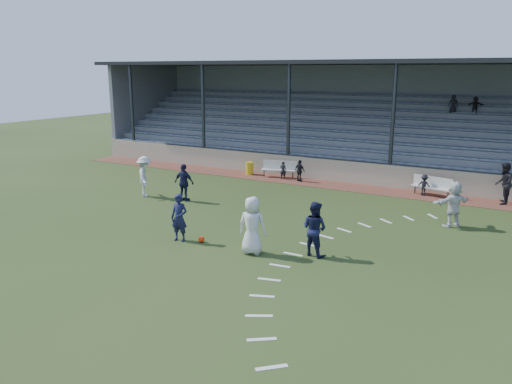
% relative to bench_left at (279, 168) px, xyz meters
% --- Properties ---
extents(ground, '(90.00, 90.00, 0.00)m').
position_rel_bench_left_xyz_m(ground, '(3.16, -10.88, -0.58)').
color(ground, '#293C18').
rests_on(ground, ground).
extents(cinder_track, '(34.00, 2.00, 0.02)m').
position_rel_bench_left_xyz_m(cinder_track, '(3.16, -0.38, -0.57)').
color(cinder_track, brown).
rests_on(cinder_track, ground).
extents(retaining_wall, '(34.00, 0.18, 1.20)m').
position_rel_bench_left_xyz_m(retaining_wall, '(3.16, 0.67, 0.02)').
color(retaining_wall, '#B7AA8D').
rests_on(retaining_wall, ground).
extents(bench_left, '(2.04, 0.94, 0.95)m').
position_rel_bench_left_xyz_m(bench_left, '(0.00, 0.00, 0.00)').
color(bench_left, beige).
rests_on(bench_left, cinder_track).
extents(bench_right, '(2.04, 0.95, 0.95)m').
position_rel_bench_left_xyz_m(bench_right, '(8.55, -0.24, 0.00)').
color(bench_right, beige).
rests_on(bench_right, cinder_track).
extents(trash_bin, '(0.46, 0.46, 0.74)m').
position_rel_bench_left_xyz_m(trash_bin, '(-1.90, -0.17, -0.20)').
color(trash_bin, gold).
rests_on(trash_bin, cinder_track).
extents(football, '(0.23, 0.23, 0.23)m').
position_rel_bench_left_xyz_m(football, '(2.60, -11.41, -0.47)').
color(football, '#EE390E').
rests_on(football, ground).
extents(player_white_lead, '(1.06, 0.78, 1.99)m').
position_rel_bench_left_xyz_m(player_white_lead, '(4.76, -11.46, 0.41)').
color(player_white_lead, silver).
rests_on(player_white_lead, ground).
extents(player_navy_lead, '(0.70, 0.52, 1.74)m').
position_rel_bench_left_xyz_m(player_navy_lead, '(1.81, -11.65, 0.29)').
color(player_navy_lead, '#15183A').
rests_on(player_navy_lead, ground).
extents(player_navy_mid, '(1.03, 0.88, 1.86)m').
position_rel_bench_left_xyz_m(player_navy_mid, '(6.64, -10.57, 0.35)').
color(player_navy_mid, '#15183A').
rests_on(player_navy_mid, ground).
extents(player_white_wing, '(1.40, 1.46, 2.00)m').
position_rel_bench_left_xyz_m(player_white_wing, '(-3.76, -7.21, 0.41)').
color(player_white_wing, silver).
rests_on(player_white_wing, ground).
extents(player_navy_wing, '(1.05, 0.46, 1.78)m').
position_rel_bench_left_xyz_m(player_navy_wing, '(-1.53, -6.98, 0.31)').
color(player_navy_wing, '#15183A').
rests_on(player_navy_wing, ground).
extents(player_white_back, '(1.52, 1.66, 1.85)m').
position_rel_bench_left_xyz_m(player_white_back, '(10.21, -4.92, 0.34)').
color(player_white_back, silver).
rests_on(player_white_back, ground).
extents(official, '(0.74, 0.94, 1.94)m').
position_rel_bench_left_xyz_m(official, '(11.69, -0.21, 0.40)').
color(official, black).
rests_on(official, cinder_track).
extents(sub_left_near, '(0.39, 0.28, 1.02)m').
position_rel_bench_left_xyz_m(sub_left_near, '(0.43, -0.37, -0.05)').
color(sub_left_near, black).
rests_on(sub_left_near, cinder_track).
extents(sub_left_far, '(0.76, 0.49, 1.20)m').
position_rel_bench_left_xyz_m(sub_left_far, '(1.49, -0.45, 0.04)').
color(sub_left_far, black).
rests_on(sub_left_far, cinder_track).
extents(sub_right, '(0.69, 0.41, 1.05)m').
position_rel_bench_left_xyz_m(sub_right, '(8.20, -0.38, -0.04)').
color(sub_right, black).
rests_on(sub_right, cinder_track).
extents(grandstand, '(34.60, 9.00, 6.61)m').
position_rel_bench_left_xyz_m(grandstand, '(3.17, 5.39, 1.62)').
color(grandstand, gray).
rests_on(grandstand, ground).
extents(penalty_arc, '(3.89, 14.63, 0.01)m').
position_rel_bench_left_xyz_m(penalty_arc, '(7.29, -10.88, -0.58)').
color(penalty_arc, silver).
rests_on(penalty_arc, ground).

